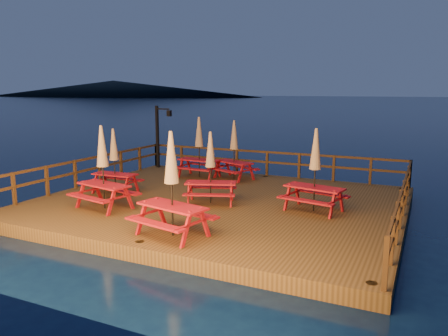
# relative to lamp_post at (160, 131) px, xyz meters

# --- Properties ---
(ground) EXTENTS (500.00, 500.00, 0.00)m
(ground) POSITION_rel_lamp_post_xyz_m (5.39, -4.55, -2.20)
(ground) COLOR #051332
(ground) RESTS_ON ground
(deck) EXTENTS (12.00, 10.00, 0.40)m
(deck) POSITION_rel_lamp_post_xyz_m (5.39, -4.55, -2.00)
(deck) COLOR #443015
(deck) RESTS_ON ground
(deck_piles) EXTENTS (11.44, 9.44, 1.40)m
(deck_piles) POSITION_rel_lamp_post_xyz_m (5.39, -4.55, -2.50)
(deck_piles) COLOR #3D2A13
(deck_piles) RESTS_ON ground
(railing) EXTENTS (11.80, 9.75, 1.10)m
(railing) POSITION_rel_lamp_post_xyz_m (5.39, -2.77, -1.03)
(railing) COLOR #3D2A13
(railing) RESTS_ON deck
(lamp_post) EXTENTS (0.85, 0.18, 3.00)m
(lamp_post) POSITION_rel_lamp_post_xyz_m (0.00, 0.00, 0.00)
(lamp_post) COLOR black
(lamp_post) RESTS_ON deck
(headland_left) EXTENTS (180.00, 84.00, 9.00)m
(headland_left) POSITION_rel_lamp_post_xyz_m (-154.61, 185.45, 2.30)
(headland_left) COLOR black
(headland_left) RESTS_ON ground
(picnic_table_0) EXTENTS (2.07, 1.90, 2.41)m
(picnic_table_0) POSITION_rel_lamp_post_xyz_m (5.31, -5.03, -0.54)
(picnic_table_0) COLOR maroon
(picnic_table_0) RESTS_ON deck
(picnic_table_1) EXTENTS (2.13, 1.88, 2.67)m
(picnic_table_1) POSITION_rel_lamp_post_xyz_m (2.50, -7.06, -0.41)
(picnic_table_1) COLOR maroon
(picnic_table_1) RESTS_ON deck
(picnic_table_2) EXTENTS (2.09, 1.84, 2.61)m
(picnic_table_2) POSITION_rel_lamp_post_xyz_m (8.67, -4.50, -0.44)
(picnic_table_2) COLOR maroon
(picnic_table_2) RESTS_ON deck
(picnic_table_3) EXTENTS (2.21, 1.95, 2.75)m
(picnic_table_3) POSITION_rel_lamp_post_xyz_m (5.91, -8.40, -0.37)
(picnic_table_3) COLOR maroon
(picnic_table_3) RESTS_ON deck
(picnic_table_4) EXTENTS (2.16, 1.99, 2.50)m
(picnic_table_4) POSITION_rel_lamp_post_xyz_m (4.37, -1.00, -0.50)
(picnic_table_4) COLOR maroon
(picnic_table_4) RESTS_ON deck
(picnic_table_5) EXTENTS (1.91, 1.60, 2.61)m
(picnic_table_5) POSITION_rel_lamp_post_xyz_m (2.85, -1.30, -0.44)
(picnic_table_5) COLOR maroon
(picnic_table_5) RESTS_ON deck
(picnic_table_6) EXTENTS (1.71, 1.42, 2.38)m
(picnic_table_6) POSITION_rel_lamp_post_xyz_m (1.42, -5.18, -0.56)
(picnic_table_6) COLOR maroon
(picnic_table_6) RESTS_ON deck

